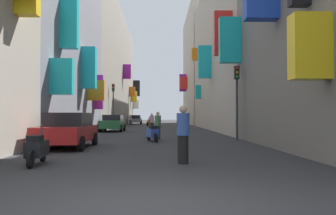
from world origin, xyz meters
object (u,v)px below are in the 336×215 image
Objects in this scene: parked_car_green at (113,123)px; traffic_light_far_corner at (113,99)px; traffic_light_near_corner at (237,90)px; pedestrian_mid_street at (158,126)px; scooter_white at (150,121)px; scooter_black at (37,149)px; pedestrian_crossing at (182,121)px; pedestrian_far_away at (183,135)px; scooter_blue at (152,133)px; scooter_orange at (150,122)px; parked_car_grey at (136,119)px; pedestrian_near_left at (152,123)px; pedestrian_near_right at (130,120)px; parked_car_red at (68,130)px.

traffic_light_far_corner is (-0.66, 4.72, 2.38)m from parked_car_green.
traffic_light_near_corner is 17.90m from traffic_light_far_corner.
pedestrian_mid_street is 0.39× the size of traffic_light_near_corner.
parked_car_green is 22.51m from scooter_white.
scooter_black is at bearing -88.21° from parked_car_green.
pedestrian_crossing reaches higher than parked_car_green.
pedestrian_mid_street is 0.35× the size of traffic_light_far_corner.
pedestrian_far_away is (4.20, 0.12, 0.39)m from scooter_black.
scooter_blue is 8.23m from pedestrian_far_away.
pedestrian_mid_street is (0.29, 1.54, 0.34)m from scooter_blue.
traffic_light_far_corner is (-1.26, 24.16, 2.68)m from scooter_black.
scooter_black is at bearing -178.30° from pedestrian_far_away.
scooter_blue is at bearing -88.07° from scooter_orange.
traffic_light_near_corner reaches higher than parked_car_green.
parked_car_grey is 43.21m from scooter_black.
pedestrian_near_left is 18.86m from pedestrian_far_away.
pedestrian_far_away reaches higher than pedestrian_near_left.
pedestrian_crossing is at bearing 86.01° from pedestrian_far_away.
scooter_black is 0.43× the size of traffic_light_near_corner.
pedestrian_near_left is 7.05m from traffic_light_far_corner.
parked_car_green is 0.98× the size of traffic_light_near_corner.
pedestrian_crossing is 22.32m from pedestrian_far_away.
traffic_light_near_corner is (4.46, -1.06, 2.06)m from pedestrian_mid_street.
scooter_white is 33.51m from scooter_blue.
pedestrian_near_right is (-2.79, -4.40, 0.30)m from scooter_white.
pedestrian_far_away is 0.41× the size of traffic_light_near_corner.
pedestrian_near_right is at bearing 91.06° from scooter_black.
scooter_white is at bearing 90.94° from scooter_orange.
parked_car_red is at bearing -87.73° from traffic_light_far_corner.
scooter_blue is at bearing 43.09° from parked_car_red.
pedestrian_near_right is at bearing 106.65° from traffic_light_near_corner.
scooter_black is 1.17× the size of pedestrian_near_right.
parked_car_green is 0.95× the size of parked_car_grey.
pedestrian_crossing is (6.04, -20.82, 0.07)m from parked_car_grey.
pedestrian_near_left reaches higher than scooter_black.
parked_car_red is 2.41× the size of pedestrian_crossing.
pedestrian_mid_street is at bearing -100.56° from pedestrian_crossing.
scooter_white is at bearing 91.85° from pedestrian_near_left.
traffic_light_near_corner reaches higher than parked_car_red.
scooter_black and scooter_white have the same top height.
pedestrian_crossing reaches higher than scooter_blue.
traffic_light_far_corner is (-5.46, 24.03, 2.30)m from pedestrian_far_away.
parked_car_red is at bearing -155.21° from traffic_light_near_corner.
pedestrian_near_left reaches higher than parked_car_grey.
scooter_white is (2.60, 36.88, -0.33)m from parked_car_red.
pedestrian_near_right is at bearing 97.47° from pedestrian_far_away.
traffic_light_far_corner is (-4.67, 14.34, 2.34)m from pedestrian_mid_street.
pedestrian_far_away is at bearing -85.87° from pedestrian_near_left.
traffic_light_near_corner is at bearing 66.96° from pedestrian_far_away.
parked_car_green is at bearing -82.10° from traffic_light_far_corner.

